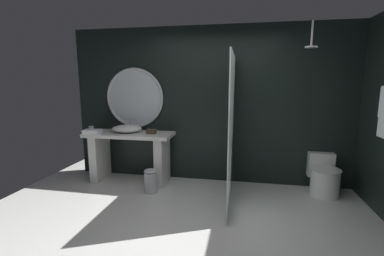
% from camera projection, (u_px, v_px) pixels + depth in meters
% --- Properties ---
extents(ground_plane, '(5.76, 5.76, 0.00)m').
position_uv_depth(ground_plane, '(187.00, 239.00, 2.93)').
color(ground_plane, silver).
extents(back_wall_panel, '(4.80, 0.10, 2.60)m').
position_uv_depth(back_wall_panel, '(210.00, 105.00, 4.55)').
color(back_wall_panel, black).
rests_on(back_wall_panel, ground_plane).
extents(vanity_counter, '(1.47, 0.58, 0.85)m').
position_uv_depth(vanity_counter, '(130.00, 151.00, 4.58)').
color(vanity_counter, silver).
rests_on(vanity_counter, ground_plane).
extents(vessel_sink, '(0.51, 0.42, 0.18)m').
position_uv_depth(vessel_sink, '(127.00, 129.00, 4.56)').
color(vessel_sink, white).
rests_on(vessel_sink, vanity_counter).
extents(tumbler_cup, '(0.08, 0.08, 0.10)m').
position_uv_depth(tumbler_cup, '(91.00, 129.00, 4.58)').
color(tumbler_cup, silver).
rests_on(tumbler_cup, vanity_counter).
extents(tissue_box, '(0.15, 0.11, 0.07)m').
position_uv_depth(tissue_box, '(151.00, 132.00, 4.43)').
color(tissue_box, '#3D3323').
rests_on(tissue_box, vanity_counter).
extents(round_wall_mirror, '(1.04, 0.04, 1.04)m').
position_uv_depth(round_wall_mirror, '(135.00, 98.00, 4.69)').
color(round_wall_mirror, '#B7B7BC').
extents(shower_glass_panel, '(0.02, 1.51, 2.06)m').
position_uv_depth(shower_glass_panel, '(231.00, 130.00, 3.74)').
color(shower_glass_panel, silver).
rests_on(shower_glass_panel, ground_plane).
extents(rain_shower_head, '(0.16, 0.16, 0.35)m').
position_uv_depth(rain_shower_head, '(311.00, 43.00, 3.59)').
color(rain_shower_head, '#B7B7BC').
extents(toilet, '(0.43, 0.59, 0.59)m').
position_uv_depth(toilet, '(324.00, 178.00, 4.08)').
color(toilet, white).
rests_on(toilet, ground_plane).
extents(waste_bin, '(0.20, 0.20, 0.38)m').
position_uv_depth(waste_bin, '(151.00, 181.00, 4.15)').
color(waste_bin, '#B7B7BC').
rests_on(waste_bin, ground_plane).
extents(folded_hand_towel, '(0.28, 0.22, 0.07)m').
position_uv_depth(folded_hand_towel, '(92.00, 132.00, 4.44)').
color(folded_hand_towel, white).
rests_on(folded_hand_towel, vanity_counter).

